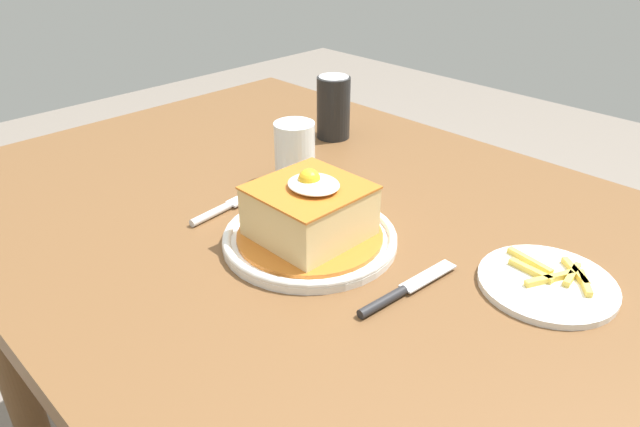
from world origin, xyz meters
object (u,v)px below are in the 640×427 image
main_plate (310,238)px  drinking_glass (295,157)px  soda_can (333,107)px  fork (221,209)px  side_plate_fries (548,283)px  knife (396,294)px

main_plate → drinking_glass: 0.21m
soda_can → drinking_glass: 0.22m
main_plate → fork: (-0.16, -0.04, -0.00)m
fork → side_plate_fries: side_plate_fries is taller
soda_can → side_plate_fries: (0.55, -0.17, -0.06)m
fork → drinking_glass: 0.16m
main_plate → knife: (0.17, -0.01, -0.00)m
main_plate → soda_can: soda_can is taller
knife → side_plate_fries: side_plate_fries is taller
fork → soda_can: size_ratio=1.14×
knife → main_plate: bearing=175.6°
soda_can → side_plate_fries: bearing=-17.6°
knife → soda_can: (-0.43, 0.33, 0.06)m
main_plate → soda_can: size_ratio=1.97×
drinking_glass → fork: bearing=-89.4°
main_plate → knife: size_ratio=1.48×
main_plate → side_plate_fries: (0.28, 0.14, -0.00)m
drinking_glass → side_plate_fries: size_ratio=0.62×
drinking_glass → side_plate_fries: bearing=2.7°
knife → side_plate_fries: size_ratio=0.97×
side_plate_fries → main_plate: bearing=-153.4°
fork → drinking_glass: (-0.00, 0.16, 0.04)m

